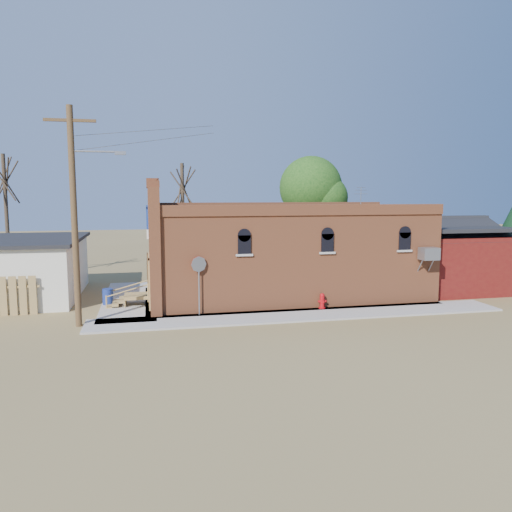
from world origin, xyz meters
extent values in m
plane|color=brown|center=(0.00, 0.00, 0.00)|extent=(120.00, 120.00, 0.00)
cube|color=#9E9991|center=(1.50, 0.90, 0.04)|extent=(19.00, 2.20, 0.08)
cube|color=#9E9991|center=(-6.30, 6.00, 0.04)|extent=(2.60, 10.00, 0.08)
cube|color=#B05C35|center=(2.00, 5.50, 2.25)|extent=(14.00, 7.00, 4.50)
cube|color=black|center=(2.00, 5.50, 4.55)|extent=(13.80, 6.80, 0.12)
cube|color=#B05C35|center=(-5.00, 5.50, 2.90)|extent=(0.50, 7.40, 5.80)
cube|color=navy|center=(-5.30, 4.30, 4.00)|extent=(0.08, 1.10, 1.56)
cube|color=gray|center=(8.10, 1.55, 2.60)|extent=(0.85, 0.65, 0.60)
cube|color=#570F0E|center=(11.50, 5.50, 1.60)|extent=(5.00, 6.00, 3.20)
cylinder|color=#4B321E|center=(-8.20, 1.20, 4.50)|extent=(0.26, 0.26, 9.00)
cube|color=#4B321E|center=(-8.20, 1.20, 8.40)|extent=(2.00, 0.12, 0.12)
cylinder|color=gray|center=(-7.30, 1.20, 7.20)|extent=(1.80, 0.08, 0.08)
cube|color=gray|center=(-6.30, 1.20, 7.15)|extent=(0.45, 0.22, 0.14)
cylinder|color=#443926|center=(-3.00, 13.00, 3.75)|extent=(0.24, 0.24, 7.50)
cylinder|color=#443926|center=(-14.00, 14.00, 4.00)|extent=(0.24, 0.24, 8.00)
cylinder|color=#443926|center=(6.00, 13.50, 3.15)|extent=(0.28, 0.28, 6.30)
sphere|color=#154012|center=(6.00, 13.50, 5.95)|extent=(4.40, 4.40, 4.40)
cylinder|color=#AB090E|center=(2.73, 1.80, 0.11)|extent=(0.36, 0.36, 0.06)
cylinder|color=#AB090E|center=(2.73, 1.80, 0.42)|extent=(0.25, 0.25, 0.56)
sphere|color=#AB090E|center=(2.73, 1.80, 0.71)|extent=(0.22, 0.22, 0.22)
cylinder|color=#AB090E|center=(2.73, 1.66, 0.42)|extent=(0.12, 0.13, 0.10)
cylinder|color=#AB090E|center=(2.59, 1.80, 0.42)|extent=(0.13, 0.12, 0.10)
cylinder|color=#AB090E|center=(2.87, 1.80, 0.42)|extent=(0.13, 0.12, 0.10)
cylinder|color=gray|center=(-3.11, 1.80, 1.29)|extent=(0.07, 0.07, 2.41)
cylinder|color=gray|center=(-3.11, 1.78, 2.38)|extent=(0.70, 0.24, 0.72)
cylinder|color=#BA0A0E|center=(-3.11, 1.82, 2.38)|extent=(0.70, 0.24, 0.72)
cylinder|color=navy|center=(-7.30, 4.91, 0.47)|extent=(0.62, 0.62, 0.78)
camera|label=1|loc=(-5.28, -20.23, 5.48)|focal=35.00mm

